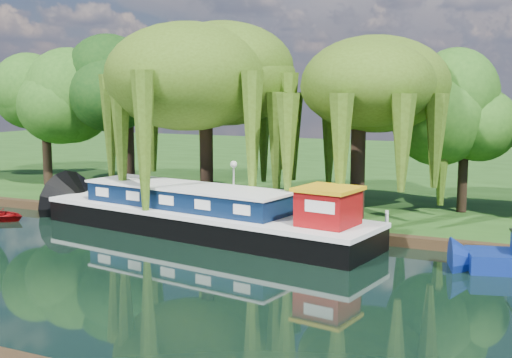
% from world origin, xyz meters
% --- Properties ---
extents(ground, '(120.00, 120.00, 0.00)m').
position_xyz_m(ground, '(0.00, 0.00, 0.00)').
color(ground, black).
extents(far_bank, '(120.00, 52.00, 0.45)m').
position_xyz_m(far_bank, '(0.00, 34.00, 0.23)').
color(far_bank, '#1A3C10').
rests_on(far_bank, ground).
extents(dutch_barge, '(17.37, 6.51, 3.58)m').
position_xyz_m(dutch_barge, '(0.94, 6.63, 0.89)').
color(dutch_barge, black).
rests_on(dutch_barge, ground).
extents(willow_left, '(7.69, 7.69, 9.21)m').
position_xyz_m(willow_left, '(-1.27, 10.82, 7.14)').
color(willow_left, black).
rests_on(willow_left, far_bank).
extents(willow_right, '(6.50, 6.50, 7.91)m').
position_xyz_m(willow_right, '(6.86, 11.23, 6.22)').
color(willow_right, black).
rests_on(willow_right, far_bank).
extents(tree_far_left, '(5.31, 5.31, 8.56)m').
position_xyz_m(tree_far_left, '(-14.74, 13.47, 6.31)').
color(tree_far_left, black).
rests_on(tree_far_left, far_bank).
extents(tree_far_mid, '(5.42, 5.42, 8.87)m').
position_xyz_m(tree_far_mid, '(-9.48, 15.29, 6.56)').
color(tree_far_mid, black).
rests_on(tree_far_mid, far_bank).
extents(tree_far_right, '(4.32, 4.32, 7.07)m').
position_xyz_m(tree_far_right, '(11.28, 14.93, 5.33)').
color(tree_far_right, black).
rests_on(tree_far_right, far_bank).
extents(lamppost, '(0.36, 0.36, 2.56)m').
position_xyz_m(lamppost, '(0.50, 10.50, 2.42)').
color(lamppost, silver).
rests_on(lamppost, far_bank).
extents(mooring_posts, '(19.16, 0.16, 1.00)m').
position_xyz_m(mooring_posts, '(-0.50, 8.40, 0.95)').
color(mooring_posts, silver).
rests_on(mooring_posts, far_bank).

